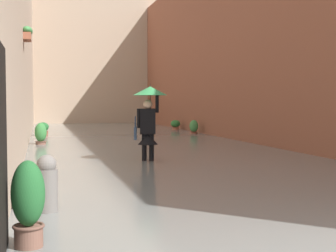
% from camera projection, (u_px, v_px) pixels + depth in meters
% --- Properties ---
extents(ground_plane, '(74.48, 74.48, 0.00)m').
position_uv_depth(ground_plane, '(134.00, 145.00, 18.08)').
color(ground_plane, '#605B56').
extents(flood_water, '(8.45, 35.79, 0.17)m').
position_uv_depth(flood_water, '(134.00, 143.00, 18.08)').
color(flood_water, slate).
rests_on(flood_water, ground_plane).
extents(building_facade_left, '(2.04, 33.79, 8.10)m').
position_uv_depth(building_facade_left, '(250.00, 41.00, 19.09)').
color(building_facade_left, brown).
rests_on(building_facade_left, ground_plane).
extents(building_facade_far, '(11.25, 1.80, 13.85)m').
position_uv_depth(building_facade_far, '(90.00, 25.00, 32.97)').
color(building_facade_far, tan).
rests_on(building_facade_far, ground_plane).
extents(person_wading, '(0.86, 0.86, 2.10)m').
position_uv_depth(person_wading, '(149.00, 112.00, 11.88)').
color(person_wading, '#2D2319').
rests_on(person_wading, ground_plane).
extents(potted_plant_mid_right, '(0.41, 0.41, 0.92)m').
position_uv_depth(potted_plant_mid_right, '(41.00, 136.00, 16.49)').
color(potted_plant_mid_right, brown).
rests_on(potted_plant_mid_right, ground_plane).
extents(potted_plant_near_right, '(0.49, 0.49, 0.75)m').
position_uv_depth(potted_plant_near_right, '(43.00, 130.00, 20.74)').
color(potted_plant_near_right, brown).
rests_on(potted_plant_near_right, ground_plane).
extents(potted_plant_far_left, '(0.50, 0.50, 0.68)m').
position_uv_depth(potted_plant_far_left, '(175.00, 126.00, 24.98)').
color(potted_plant_far_left, '#9E563D').
rests_on(potted_plant_far_left, ground_plane).
extents(potted_plant_far_right, '(0.34, 0.34, 1.06)m').
position_uv_depth(potted_plant_far_right, '(28.00, 209.00, 4.84)').
color(potted_plant_far_right, brown).
rests_on(potted_plant_far_right, ground_plane).
extents(potted_plant_near_left, '(0.40, 0.40, 0.80)m').
position_uv_depth(potted_plant_near_left, '(194.00, 128.00, 22.00)').
color(potted_plant_near_left, brown).
rests_on(potted_plant_near_left, ground_plane).
extents(mooring_bollard, '(0.29, 0.29, 0.94)m').
position_uv_depth(mooring_bollard, '(47.00, 190.00, 6.40)').
color(mooring_bollard, slate).
rests_on(mooring_bollard, ground_plane).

